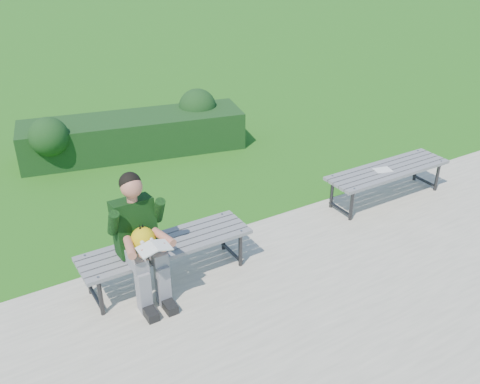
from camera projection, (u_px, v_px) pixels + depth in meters
name	position (u px, v px, depth m)	size (l,w,h in m)	color
ground	(248.00, 226.00, 6.68)	(80.00, 80.00, 0.00)	#296D1D
walkway	(340.00, 303.00, 5.35)	(30.00, 3.50, 0.02)	#BAB69D
hedge	(135.00, 132.00, 8.54)	(3.60, 1.63, 0.89)	#133810
bench_left	(166.00, 248.00, 5.50)	(1.80, 0.50, 0.46)	gray
bench_right	(388.00, 172.00, 7.08)	(1.80, 0.50, 0.46)	gray
seated_boy	(140.00, 235.00, 5.15)	(0.56, 0.76, 1.31)	slate
paper_sheet	(383.00, 170.00, 7.01)	(0.25, 0.21, 0.01)	white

